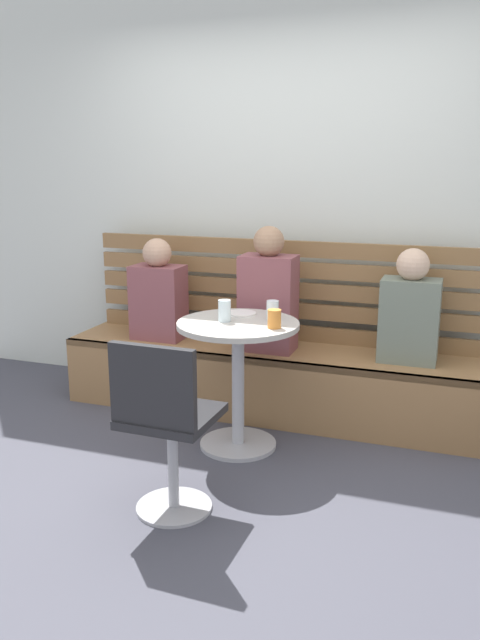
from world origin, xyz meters
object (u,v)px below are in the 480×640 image
at_px(white_chair, 165,422).
at_px(cup_tumbler_orange, 274,319).
at_px(person_child_left, 158,295).
at_px(cup_glass_tall, 225,311).
at_px(cafe_table, 238,360).
at_px(cup_water_clear, 273,310).
at_px(plate_small, 241,313).
at_px(person_adult, 268,295).
at_px(booth_bench, 269,380).
at_px(person_child_middle, 410,312).

bearing_deg(white_chair, cup_tumbler_orange, 69.58).
distance_m(white_chair, person_child_left, 1.54).
bearing_deg(cup_tumbler_orange, cup_glass_tall, 170.82).
distance_m(cafe_table, cup_water_clear, 0.34).
bearing_deg(plate_small, person_adult, 80.47).
xyz_separation_m(cup_glass_tall, plate_small, (0.03, 0.19, -0.05)).
distance_m(booth_bench, person_child_left, 0.93).
xyz_separation_m(person_adult, cup_water_clear, (0.15, -0.40, 0.00)).
relative_size(person_child_middle, cup_glass_tall, 5.64).
height_order(white_chair, person_child_middle, person_child_middle).
bearing_deg(white_chair, cafe_table, 86.09).
bearing_deg(person_child_middle, cafe_table, -147.08).
bearing_deg(white_chair, person_adult, 87.00).
relative_size(white_chair, person_child_middle, 1.26).
xyz_separation_m(cafe_table, cup_water_clear, (0.17, 0.11, 0.28)).
distance_m(white_chair, cup_tumbler_orange, 0.87).
height_order(booth_bench, cafe_table, cafe_table).
relative_size(booth_bench, cup_glass_tall, 22.50).
bearing_deg(person_child_middle, person_child_left, -178.72).
xyz_separation_m(cafe_table, person_child_left, (-0.75, 0.53, 0.22)).
bearing_deg(booth_bench, cafe_table, -91.83).
distance_m(cafe_table, person_adult, 0.58).
bearing_deg(person_child_left, cup_tumbler_orange, -30.97).
bearing_deg(cup_tumbler_orange, person_child_middle, 43.95).
bearing_deg(plate_small, cup_tumbler_orange, -41.18).
xyz_separation_m(person_adult, plate_small, (-0.06, -0.33, -0.05)).
xyz_separation_m(person_adult, cup_glass_tall, (-0.09, -0.52, 0.01)).
relative_size(booth_bench, person_child_middle, 3.99).
xyz_separation_m(person_adult, cup_tumbler_orange, (0.21, -0.57, -0.00)).
height_order(booth_bench, plate_small, plate_small).
bearing_deg(cafe_table, person_child_middle, 32.92).
distance_m(person_child_middle, plate_small, 0.99).
bearing_deg(person_adult, cafe_table, -91.55).
relative_size(booth_bench, cup_tumbler_orange, 27.00).
height_order(cafe_table, white_chair, white_chair).
bearing_deg(person_child_left, white_chair, -62.55).
bearing_deg(plate_small, person_child_left, 153.58).
bearing_deg(cup_tumbler_orange, person_adult, 110.45).
distance_m(white_chair, plate_small, 1.03).
height_order(person_child_left, plate_small, person_child_left).
xyz_separation_m(cafe_table, person_child_middle, (0.87, 0.56, 0.22)).
bearing_deg(person_child_middle, cup_glass_tall, -148.76).
height_order(white_chair, person_child_left, person_child_left).
height_order(white_chair, person_adult, person_adult).
distance_m(person_child_left, plate_small, 0.79).
distance_m(white_chair, person_adult, 1.36).
bearing_deg(plate_small, booth_bench, 80.87).
height_order(person_adult, plate_small, person_adult).
height_order(cup_tumbler_orange, plate_small, cup_tumbler_orange).
height_order(booth_bench, person_child_middle, person_child_middle).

